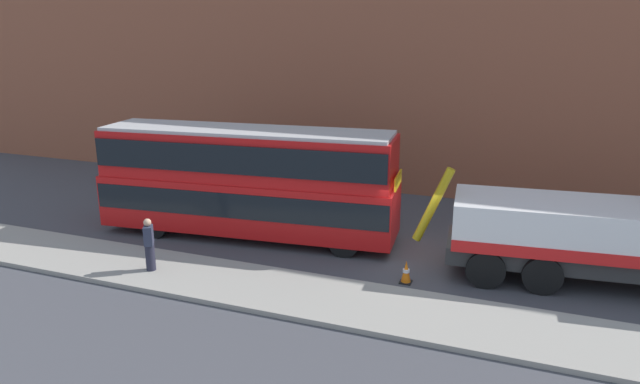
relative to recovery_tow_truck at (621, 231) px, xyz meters
The scene contains 7 objects.
ground_plane 6.18m from the recovery_tow_truck, behind, with size 120.00×120.00×0.00m, color #424247.
near_kerb 7.39m from the recovery_tow_truck, 145.41° to the right, with size 60.00×2.80×0.15m, color gray.
building_facade 11.89m from the recovery_tow_truck, 126.00° to the left, with size 60.00×1.50×16.00m.
recovery_tow_truck is the anchor object (origin of this frame).
double_decker_bus 12.37m from the recovery_tow_truck, behind, with size 11.20×3.64×4.06m.
pedestrian_onlooker 14.31m from the recovery_tow_truck, 162.56° to the right, with size 0.42×0.48×1.71m.
traffic_cone_near_bus 6.43m from the recovery_tow_truck, 161.17° to the right, with size 0.36×0.36×0.72m.
Camera 1 is at (3.27, -18.21, 7.60)m, focal length 32.25 mm.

